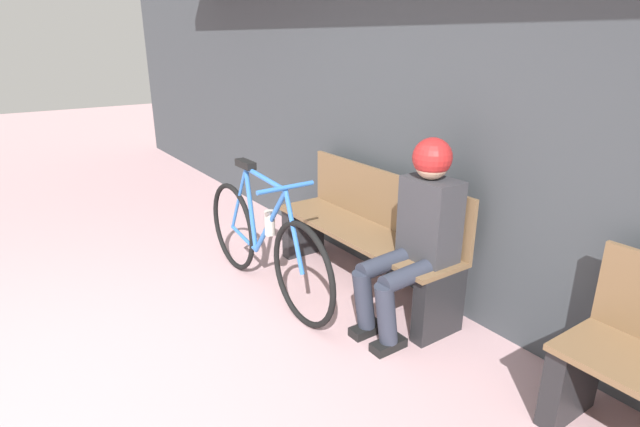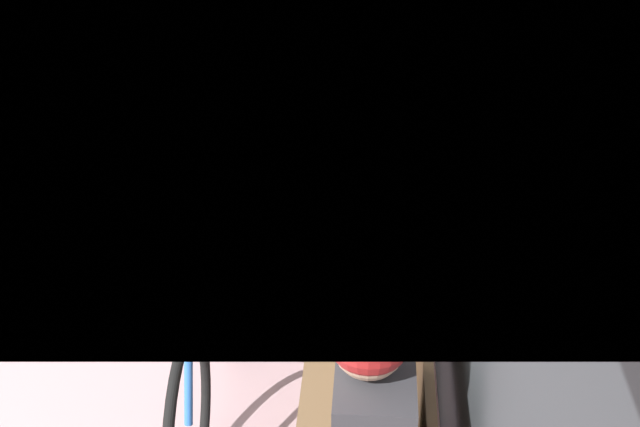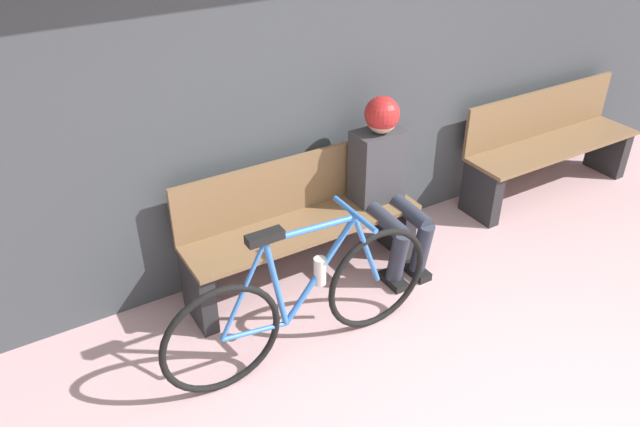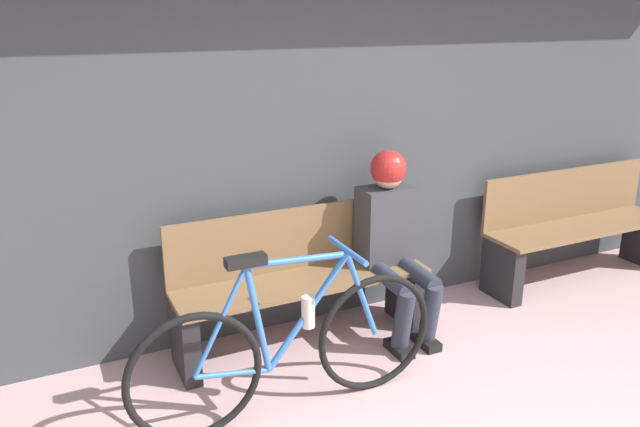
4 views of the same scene
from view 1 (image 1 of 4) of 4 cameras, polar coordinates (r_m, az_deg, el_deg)
The scene contains 5 objects.
ground_plane at distance 2.90m, azimuth -25.96°, elevation -19.72°, with size 24.00×24.00×0.00m, color #C69EA3.
storefront_wall at distance 3.38m, azimuth 12.78°, elevation 17.72°, with size 12.00×0.56×3.20m.
park_bench_near at distance 3.59m, azimuth 5.35°, elevation -2.52°, with size 1.61×0.42×0.86m.
bicycle at distance 3.52m, azimuth -6.47°, elevation -3.33°, with size 1.70×0.40×0.93m.
person_seated at distance 3.01m, azimuth 11.19°, elevation -1.24°, with size 0.34×0.61×1.21m.
Camera 1 is at (2.31, -0.15, 1.74)m, focal length 28.00 mm.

